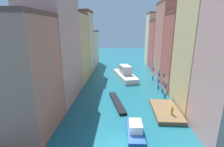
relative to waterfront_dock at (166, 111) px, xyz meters
name	(u,v)px	position (x,y,z in m)	size (l,w,h in m)	color
ground_plane	(122,82)	(-7.14, 16.14, -0.31)	(154.00, 154.00, 0.00)	#196070
building_left_0	(24,75)	(-20.19, -5.70, 7.55)	(7.15, 8.75, 15.69)	#C6705B
building_left_1	(54,49)	(-20.19, 4.77, 9.64)	(7.15, 12.17, 19.86)	tan
building_left_2	(72,48)	(-20.19, 15.94, 8.42)	(7.15, 10.40, 17.44)	#DBB77A
building_left_3	(81,42)	(-20.19, 25.66, 9.09)	(7.15, 8.29, 18.77)	beige
building_left_4	(87,48)	(-20.19, 35.98, 6.19)	(7.15, 11.94, 12.97)	beige
building_right_1	(202,53)	(5.90, 2.72, 9.42)	(7.15, 9.46, 19.43)	#DBB77A
building_right_2	(182,52)	(5.90, 11.83, 8.22)	(7.15, 7.99, 17.04)	#B25147
building_right_3	(171,41)	(5.90, 21.15, 10.00)	(7.15, 10.45, 20.60)	#C6705B
building_right_4	(161,45)	(5.90, 31.92, 7.92)	(7.15, 10.32, 16.43)	#B25147
building_right_5	(156,39)	(5.90, 41.42, 9.39)	(7.15, 8.14, 19.37)	beige
waterfront_dock	(166,111)	(0.00, 0.00, 0.00)	(4.20, 7.98, 0.61)	brown
person_on_dock	(172,111)	(0.46, -1.73, 0.99)	(0.36, 0.36, 1.49)	gold
mooring_pole_0	(166,87)	(1.35, 5.99, 1.99)	(0.34, 0.34, 4.49)	#1E479E
mooring_pole_1	(163,83)	(1.54, 8.75, 2.11)	(0.28, 0.28, 4.74)	#1E479E
mooring_pole_2	(159,79)	(1.16, 11.33, 2.16)	(0.36, 0.36, 4.82)	#1E479E
mooring_pole_3	(159,77)	(1.56, 13.50, 2.04)	(0.38, 0.38, 4.58)	#1E479E
mooring_pole_4	(153,71)	(1.17, 18.28, 2.27)	(0.32, 0.32, 5.06)	#1E479E
vaporetto_white	(125,74)	(-6.40, 19.35, 0.90)	(7.00, 12.53, 3.67)	white
gondola_black	(117,102)	(-8.28, 3.04, -0.08)	(3.55, 9.31, 0.46)	black
motorboat_0	(135,129)	(-5.60, -6.04, 0.31)	(2.20, 5.71, 1.69)	#234C93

